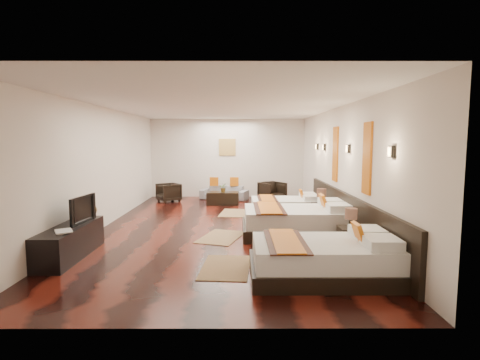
{
  "coord_description": "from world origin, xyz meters",
  "views": [
    {
      "loc": [
        0.43,
        -8.52,
        2.0
      ],
      "look_at": [
        0.44,
        0.08,
        1.1
      ],
      "focal_mm": 27.56,
      "sensor_mm": 36.0,
      "label": 1
    }
  ],
  "objects_px": {
    "bed_mid": "(299,221)",
    "book": "(55,232)",
    "bed_far": "(286,207)",
    "armchair_left": "(168,192)",
    "tv": "(79,209)",
    "sofa": "(224,193)",
    "table_plant": "(223,188)",
    "nightstand_a": "(350,237)",
    "nightstand_b": "(321,211)",
    "figurine": "(89,208)",
    "tv_console": "(70,242)",
    "bed_near": "(325,259)",
    "coffee_table": "(223,198)",
    "armchair_right": "(272,192)"
  },
  "relations": [
    {
      "from": "bed_near",
      "to": "nightstand_b",
      "type": "relative_size",
      "value": 2.52
    },
    {
      "from": "bed_far",
      "to": "table_plant",
      "type": "distance_m",
      "value": 2.49
    },
    {
      "from": "nightstand_b",
      "to": "tv_console",
      "type": "relative_size",
      "value": 0.47
    },
    {
      "from": "tv_console",
      "to": "armchair_right",
      "type": "height_order",
      "value": "armchair_right"
    },
    {
      "from": "nightstand_b",
      "to": "armchair_left",
      "type": "height_order",
      "value": "nightstand_b"
    },
    {
      "from": "tv_console",
      "to": "armchair_left",
      "type": "bearing_deg",
      "value": 84.57
    },
    {
      "from": "book",
      "to": "coffee_table",
      "type": "height_order",
      "value": "book"
    },
    {
      "from": "armchair_right",
      "to": "nightstand_a",
      "type": "bearing_deg",
      "value": -113.05
    },
    {
      "from": "tv_console",
      "to": "bed_far",
      "type": "bearing_deg",
      "value": 40.58
    },
    {
      "from": "bed_near",
      "to": "nightstand_a",
      "type": "bearing_deg",
      "value": 58.98
    },
    {
      "from": "tv_console",
      "to": "book",
      "type": "distance_m",
      "value": 0.59
    },
    {
      "from": "armchair_left",
      "to": "armchair_right",
      "type": "bearing_deg",
      "value": 53.8
    },
    {
      "from": "bed_mid",
      "to": "armchair_left",
      "type": "xyz_separation_m",
      "value": [
        -3.64,
        4.44,
        0.0
      ]
    },
    {
      "from": "nightstand_b",
      "to": "armchair_left",
      "type": "relative_size",
      "value": 1.26
    },
    {
      "from": "tv",
      "to": "sofa",
      "type": "relative_size",
      "value": 0.52
    },
    {
      "from": "book",
      "to": "armchair_left",
      "type": "xyz_separation_m",
      "value": [
        0.56,
        6.44,
        -0.26
      ]
    },
    {
      "from": "bed_near",
      "to": "nightstand_a",
      "type": "xyz_separation_m",
      "value": [
        0.75,
        1.24,
        0.0
      ]
    },
    {
      "from": "armchair_left",
      "to": "tv_console",
      "type": "bearing_deg",
      "value": -40.8
    },
    {
      "from": "tv",
      "to": "table_plant",
      "type": "xyz_separation_m",
      "value": [
        2.38,
        5.06,
        -0.25
      ]
    },
    {
      "from": "nightstand_a",
      "to": "tv_console",
      "type": "distance_m",
      "value": 4.95
    },
    {
      "from": "sofa",
      "to": "table_plant",
      "type": "distance_m",
      "value": 1.12
    },
    {
      "from": "book",
      "to": "armchair_right",
      "type": "bearing_deg",
      "value": 57.79
    },
    {
      "from": "bed_near",
      "to": "armchair_left",
      "type": "bearing_deg",
      "value": 117.82
    },
    {
      "from": "bed_mid",
      "to": "bed_far",
      "type": "height_order",
      "value": "bed_mid"
    },
    {
      "from": "bed_near",
      "to": "table_plant",
      "type": "height_order",
      "value": "bed_near"
    },
    {
      "from": "bed_mid",
      "to": "sofa",
      "type": "xyz_separation_m",
      "value": [
        -1.79,
        4.91,
        -0.07
      ]
    },
    {
      "from": "nightstand_b",
      "to": "sofa",
      "type": "bearing_deg",
      "value": 124.41
    },
    {
      "from": "bed_mid",
      "to": "armchair_right",
      "type": "xyz_separation_m",
      "value": [
        -0.17,
        4.39,
        0.03
      ]
    },
    {
      "from": "armchair_left",
      "to": "bed_far",
      "type": "bearing_deg",
      "value": 21.8
    },
    {
      "from": "bed_mid",
      "to": "armchair_right",
      "type": "bearing_deg",
      "value": 92.26
    },
    {
      "from": "sofa",
      "to": "coffee_table",
      "type": "distance_m",
      "value": 1.05
    },
    {
      "from": "armchair_left",
      "to": "tv",
      "type": "bearing_deg",
      "value": -40.55
    },
    {
      "from": "tv",
      "to": "armchair_right",
      "type": "height_order",
      "value": "tv"
    },
    {
      "from": "table_plant",
      "to": "nightstand_a",
      "type": "bearing_deg",
      "value": -63.44
    },
    {
      "from": "tv",
      "to": "figurine",
      "type": "height_order",
      "value": "tv"
    },
    {
      "from": "bed_near",
      "to": "bed_mid",
      "type": "bearing_deg",
      "value": 89.95
    },
    {
      "from": "nightstand_b",
      "to": "tv",
      "type": "distance_m",
      "value": 5.49
    },
    {
      "from": "book",
      "to": "table_plant",
      "type": "height_order",
      "value": "table_plant"
    },
    {
      "from": "nightstand_a",
      "to": "table_plant",
      "type": "xyz_separation_m",
      "value": [
        -2.52,
        5.04,
        0.26
      ]
    },
    {
      "from": "bed_mid",
      "to": "book",
      "type": "relative_size",
      "value": 6.99
    },
    {
      "from": "bed_near",
      "to": "bed_mid",
      "type": "distance_m",
      "value": 2.45
    },
    {
      "from": "bed_mid",
      "to": "book",
      "type": "xyz_separation_m",
      "value": [
        -4.2,
        -2.01,
        0.26
      ]
    },
    {
      "from": "nightstand_b",
      "to": "figurine",
      "type": "relative_size",
      "value": 2.67
    },
    {
      "from": "coffee_table",
      "to": "table_plant",
      "type": "relative_size",
      "value": 3.47
    },
    {
      "from": "bed_mid",
      "to": "nightstand_a",
      "type": "bearing_deg",
      "value": -58.25
    },
    {
      "from": "book",
      "to": "figurine",
      "type": "bearing_deg",
      "value": 90.0
    },
    {
      "from": "bed_near",
      "to": "nightstand_b",
      "type": "height_order",
      "value": "nightstand_b"
    },
    {
      "from": "bed_far",
      "to": "armchair_right",
      "type": "xyz_separation_m",
      "value": [
        -0.17,
        2.29,
        0.09
      ]
    },
    {
      "from": "tv_console",
      "to": "book",
      "type": "bearing_deg",
      "value": -90.0
    },
    {
      "from": "nightstand_a",
      "to": "book",
      "type": "distance_m",
      "value": 5.02
    }
  ]
}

